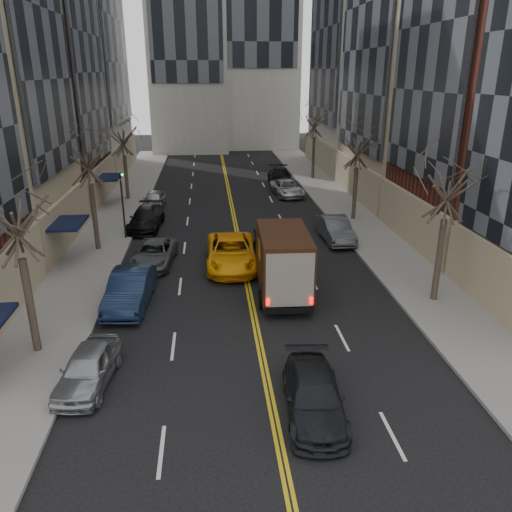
{
  "coord_description": "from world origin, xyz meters",
  "views": [
    {
      "loc": [
        -1.86,
        -9.94,
        10.5
      ],
      "look_at": [
        0.29,
        12.22,
        2.2
      ],
      "focal_mm": 35.0,
      "sensor_mm": 36.0,
      "label": 1
    }
  ],
  "objects": [
    {
      "name": "ground",
      "position": [
        0.0,
        0.0,
        0.0
      ],
      "size": [
        160.0,
        160.0,
        0.0
      ],
      "primitive_type": "plane",
      "color": "black",
      "rests_on": "ground"
    },
    {
      "name": "sidewalk_left",
      "position": [
        -9.0,
        27.0,
        0.07
      ],
      "size": [
        4.0,
        66.0,
        0.15
      ],
      "primitive_type": "cube",
      "color": "slate",
      "rests_on": "ground"
    },
    {
      "name": "sidewalk_right",
      "position": [
        9.0,
        27.0,
        0.07
      ],
      "size": [
        4.0,
        66.0,
        0.15
      ],
      "primitive_type": "cube",
      "color": "slate",
      "rests_on": "ground"
    },
    {
      "name": "streetwall_right",
      "position": [
        16.38,
        32.2,
        15.09
      ],
      "size": [
        12.26,
        49.0,
        34.0
      ],
      "color": "#4C301E",
      "rests_on": "ground"
    },
    {
      "name": "tree_lf_near",
      "position": [
        -8.8,
        8.0,
        6.24
      ],
      "size": [
        3.2,
        3.2,
        8.41
      ],
      "color": "#382D23",
      "rests_on": "sidewalk_left"
    },
    {
      "name": "tree_lf_mid",
      "position": [
        -8.8,
        20.0,
        6.6
      ],
      "size": [
        3.2,
        3.2,
        8.91
      ],
      "color": "#382D23",
      "rests_on": "sidewalk_left"
    },
    {
      "name": "tree_lf_far",
      "position": [
        -8.8,
        33.0,
        6.02
      ],
      "size": [
        3.2,
        3.2,
        8.12
      ],
      "color": "#382D23",
      "rests_on": "sidewalk_left"
    },
    {
      "name": "tree_rt_near",
      "position": [
        8.8,
        11.0,
        6.45
      ],
      "size": [
        3.2,
        3.2,
        8.71
      ],
      "color": "#382D23",
      "rests_on": "sidewalk_right"
    },
    {
      "name": "tree_rt_mid",
      "position": [
        8.8,
        25.0,
        6.17
      ],
      "size": [
        3.2,
        3.2,
        8.32
      ],
      "color": "#382D23",
      "rests_on": "sidewalk_right"
    },
    {
      "name": "tree_rt_far",
      "position": [
        8.8,
        40.0,
        6.74
      ],
      "size": [
        3.2,
        3.2,
        9.11
      ],
      "color": "#382D23",
      "rests_on": "sidewalk_right"
    },
    {
      "name": "traffic_signal",
      "position": [
        -7.39,
        22.0,
        2.82
      ],
      "size": [
        0.29,
        0.26,
        4.7
      ],
      "color": "black",
      "rests_on": "sidewalk_left"
    },
    {
      "name": "ups_truck",
      "position": [
        1.64,
        12.68,
        1.7
      ],
      "size": [
        2.7,
        6.23,
        3.37
      ],
      "rotation": [
        0.0,
        0.0,
        -0.03
      ],
      "color": "black",
      "rests_on": "ground"
    },
    {
      "name": "observer_sedan",
      "position": [
        1.3,
        3.3,
        0.65
      ],
      "size": [
        2.14,
        4.61,
        1.3
      ],
      "rotation": [
        0.0,
        0.0,
        -0.07
      ],
      "color": "black",
      "rests_on": "ground"
    },
    {
      "name": "taxi",
      "position": [
        -0.7,
        16.61,
        0.83
      ],
      "size": [
        2.84,
        6.01,
        1.66
      ],
      "primitive_type": "imported",
      "rotation": [
        0.0,
        0.0,
        -0.01
      ],
      "color": "#FFA80A",
      "rests_on": "ground"
    },
    {
      "name": "pedestrian",
      "position": [
        0.92,
        18.75,
        0.77
      ],
      "size": [
        0.38,
        0.57,
        1.53
      ],
      "primitive_type": "imported",
      "rotation": [
        0.0,
        0.0,
        1.54
      ],
      "color": "black",
      "rests_on": "ground"
    },
    {
      "name": "parked_lf_a",
      "position": [
        -6.3,
        5.63,
        0.68
      ],
      "size": [
        2.05,
        4.13,
        1.35
      ],
      "primitive_type": "imported",
      "rotation": [
        0.0,
        0.0,
        -0.12
      ],
      "color": "#989B9F",
      "rests_on": "ground"
    },
    {
      "name": "parked_lf_b",
      "position": [
        -5.71,
        12.02,
        0.82
      ],
      "size": [
        2.1,
        5.1,
        1.64
      ],
      "primitive_type": "imported",
      "rotation": [
        0.0,
        0.0,
        -0.07
      ],
      "color": "#111D36",
      "rests_on": "ground"
    },
    {
      "name": "parked_lf_c",
      "position": [
        -5.1,
        17.31,
        0.65
      ],
      "size": [
        2.61,
        4.87,
        1.3
      ],
      "primitive_type": "imported",
      "rotation": [
        0.0,
        0.0,
        -0.1
      ],
      "color": "#4B4F53",
      "rests_on": "ground"
    },
    {
      "name": "parked_lf_d",
      "position": [
        -6.3,
        24.41,
        0.74
      ],
      "size": [
        2.43,
        5.22,
        1.48
      ],
      "primitive_type": "imported",
      "rotation": [
        0.0,
        0.0,
        -0.07
      ],
      "color": "black",
      "rests_on": "ground"
    },
    {
      "name": "parked_lf_e",
      "position": [
        -6.3,
        30.24,
        0.67
      ],
      "size": [
        1.86,
        4.02,
        1.34
      ],
      "primitive_type": "imported",
      "rotation": [
        0.0,
        0.0,
        -0.07
      ],
      "color": "#93959A",
      "rests_on": "ground"
    },
    {
      "name": "parked_rt_a",
      "position": [
        6.3,
        20.52,
        0.77
      ],
      "size": [
        1.79,
        4.74,
        1.55
      ],
      "primitive_type": "imported",
      "rotation": [
        0.0,
        0.0,
        0.03
      ],
      "color": "#46494D",
      "rests_on": "ground"
    },
    {
      "name": "parked_rt_b",
      "position": [
        5.1,
        33.24,
        0.68
      ],
      "size": [
        2.75,
        5.09,
        1.36
      ],
      "primitive_type": "imported",
      "rotation": [
        0.0,
        0.0,
        0.11
      ],
      "color": "#B2B6BA",
      "rests_on": "ground"
    },
    {
      "name": "parked_rt_c",
      "position": [
        5.1,
        37.84,
        0.79
      ],
      "size": [
        2.54,
        5.55,
        1.57
      ],
      "primitive_type": "imported",
      "rotation": [
        0.0,
        0.0,
        -0.06
      ],
      "color": "black",
      "rests_on": "ground"
    }
  ]
}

